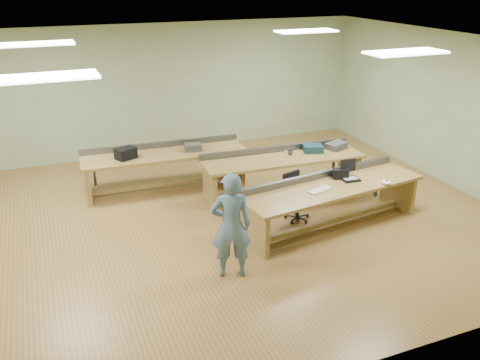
{
  "coord_description": "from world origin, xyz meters",
  "views": [
    {
      "loc": [
        -2.58,
        -7.61,
        4.08
      ],
      "look_at": [
        0.24,
        -0.6,
        0.95
      ],
      "focal_mm": 38.0,
      "sensor_mm": 36.0,
      "label": 1
    }
  ],
  "objects_px": {
    "parts_bin_grey": "(336,145)",
    "parts_bin_teal": "(313,148)",
    "workbench_front": "(331,195)",
    "workbench_back": "(165,161)",
    "person": "(231,226)",
    "laptop_base": "(350,179)",
    "task_chair": "(296,202)",
    "drinks_can": "(286,154)",
    "camera_bag": "(341,174)",
    "mug": "(291,152)",
    "workbench_mid": "(282,166)"
  },
  "relations": [
    {
      "from": "person",
      "to": "laptop_base",
      "type": "height_order",
      "value": "person"
    },
    {
      "from": "person",
      "to": "parts_bin_grey",
      "type": "distance_m",
      "value": 4.02
    },
    {
      "from": "workbench_mid",
      "to": "parts_bin_teal",
      "type": "bearing_deg",
      "value": 8.24
    },
    {
      "from": "mug",
      "to": "laptop_base",
      "type": "bearing_deg",
      "value": -77.38
    },
    {
      "from": "workbench_mid",
      "to": "parts_bin_teal",
      "type": "xyz_separation_m",
      "value": [
        0.7,
        0.07,
        0.25
      ]
    },
    {
      "from": "workbench_front",
      "to": "workbench_back",
      "type": "xyz_separation_m",
      "value": [
        -2.2,
        2.66,
        -0.0
      ]
    },
    {
      "from": "workbench_mid",
      "to": "task_chair",
      "type": "bearing_deg",
      "value": -100.64
    },
    {
      "from": "parts_bin_teal",
      "to": "mug",
      "type": "xyz_separation_m",
      "value": [
        -0.49,
        0.01,
        -0.02
      ]
    },
    {
      "from": "workbench_mid",
      "to": "workbench_back",
      "type": "relative_size",
      "value": 0.98
    },
    {
      "from": "workbench_mid",
      "to": "camera_bag",
      "type": "height_order",
      "value": "camera_bag"
    },
    {
      "from": "workbench_back",
      "to": "workbench_front",
      "type": "bearing_deg",
      "value": -47.31
    },
    {
      "from": "camera_bag",
      "to": "drinks_can",
      "type": "distance_m",
      "value": 1.39
    },
    {
      "from": "drinks_can",
      "to": "laptop_base",
      "type": "bearing_deg",
      "value": -71.64
    },
    {
      "from": "camera_bag",
      "to": "person",
      "type": "bearing_deg",
      "value": -134.61
    },
    {
      "from": "workbench_front",
      "to": "drinks_can",
      "type": "relative_size",
      "value": 27.99
    },
    {
      "from": "workbench_back",
      "to": "laptop_base",
      "type": "bearing_deg",
      "value": -41.67
    },
    {
      "from": "workbench_back",
      "to": "drinks_can",
      "type": "distance_m",
      "value": 2.41
    },
    {
      "from": "parts_bin_grey",
      "to": "parts_bin_teal",
      "type": "bearing_deg",
      "value": 179.53
    },
    {
      "from": "parts_bin_grey",
      "to": "drinks_can",
      "type": "distance_m",
      "value": 1.17
    },
    {
      "from": "workbench_mid",
      "to": "person",
      "type": "xyz_separation_m",
      "value": [
        -1.97,
        -2.36,
        0.23
      ]
    },
    {
      "from": "workbench_mid",
      "to": "drinks_can",
      "type": "distance_m",
      "value": 0.26
    },
    {
      "from": "workbench_front",
      "to": "drinks_can",
      "type": "xyz_separation_m",
      "value": [
        -0.08,
        1.55,
        0.24
      ]
    },
    {
      "from": "camera_bag",
      "to": "task_chair",
      "type": "xyz_separation_m",
      "value": [
        -0.71,
        0.24,
        -0.53
      ]
    },
    {
      "from": "workbench_front",
      "to": "task_chair",
      "type": "bearing_deg",
      "value": 125.04
    },
    {
      "from": "laptop_base",
      "to": "parts_bin_teal",
      "type": "xyz_separation_m",
      "value": [
        0.14,
        1.55,
        0.05
      ]
    },
    {
      "from": "workbench_back",
      "to": "person",
      "type": "xyz_separation_m",
      "value": [
        0.08,
        -3.46,
        0.23
      ]
    },
    {
      "from": "workbench_mid",
      "to": "mug",
      "type": "xyz_separation_m",
      "value": [
        0.21,
        0.07,
        0.23
      ]
    },
    {
      "from": "workbench_back",
      "to": "camera_bag",
      "type": "height_order",
      "value": "camera_bag"
    },
    {
      "from": "workbench_back",
      "to": "task_chair",
      "type": "xyz_separation_m",
      "value": [
        1.79,
        -2.21,
        -0.26
      ]
    },
    {
      "from": "person",
      "to": "parts_bin_teal",
      "type": "xyz_separation_m",
      "value": [
        2.67,
        2.43,
        0.02
      ]
    },
    {
      "from": "laptop_base",
      "to": "task_chair",
      "type": "bearing_deg",
      "value": 159.19
    },
    {
      "from": "laptop_base",
      "to": "task_chair",
      "type": "relative_size",
      "value": 0.34
    },
    {
      "from": "laptop_base",
      "to": "drinks_can",
      "type": "xyz_separation_m",
      "value": [
        -0.49,
        1.48,
        0.04
      ]
    },
    {
      "from": "workbench_mid",
      "to": "parts_bin_teal",
      "type": "distance_m",
      "value": 0.75
    },
    {
      "from": "camera_bag",
      "to": "mug",
      "type": "relative_size",
      "value": 2.37
    },
    {
      "from": "workbench_front",
      "to": "workbench_back",
      "type": "height_order",
      "value": "same"
    },
    {
      "from": "parts_bin_teal",
      "to": "workbench_mid",
      "type": "bearing_deg",
      "value": -174.53
    },
    {
      "from": "person",
      "to": "task_chair",
      "type": "xyz_separation_m",
      "value": [
        1.7,
        1.26,
        -0.48
      ]
    },
    {
      "from": "task_chair",
      "to": "parts_bin_grey",
      "type": "distance_m",
      "value": 1.97
    },
    {
      "from": "laptop_base",
      "to": "task_chair",
      "type": "xyz_separation_m",
      "value": [
        -0.83,
        0.38,
        -0.46
      ]
    },
    {
      "from": "workbench_mid",
      "to": "mug",
      "type": "height_order",
      "value": "workbench_mid"
    },
    {
      "from": "workbench_mid",
      "to": "drinks_can",
      "type": "relative_size",
      "value": 26.46
    },
    {
      "from": "laptop_base",
      "to": "mug",
      "type": "height_order",
      "value": "mug"
    },
    {
      "from": "person",
      "to": "laptop_base",
      "type": "relative_size",
      "value": 5.45
    },
    {
      "from": "person",
      "to": "drinks_can",
      "type": "relative_size",
      "value": 13.14
    },
    {
      "from": "workbench_back",
      "to": "person",
      "type": "bearing_deg",
      "value": -85.61
    },
    {
      "from": "workbench_front",
      "to": "task_chair",
      "type": "distance_m",
      "value": 0.67
    },
    {
      "from": "workbench_back",
      "to": "parts_bin_teal",
      "type": "bearing_deg",
      "value": -17.51
    },
    {
      "from": "workbench_back",
      "to": "parts_bin_teal",
      "type": "xyz_separation_m",
      "value": [
        2.75,
        -1.03,
        0.25
      ]
    },
    {
      "from": "workbench_back",
      "to": "drinks_can",
      "type": "bearing_deg",
      "value": -24.52
    }
  ]
}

